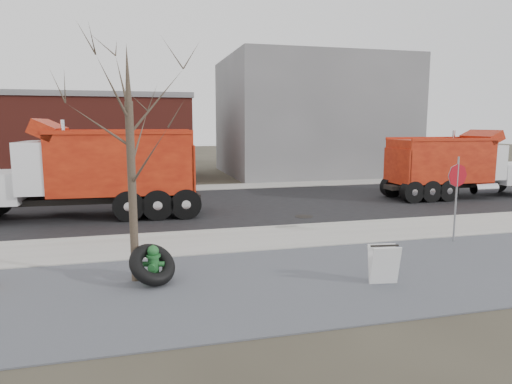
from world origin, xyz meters
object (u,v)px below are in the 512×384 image
object	(u,v)px
fire_hydrant	(153,266)
truck_tire	(152,265)
sandwich_board	(384,264)
stop_sign	(457,184)
dump_truck_red_a	(457,164)
dump_truck_red_b	(93,169)

from	to	relation	value
fire_hydrant	truck_tire	world-z (taller)	truck_tire
sandwich_board	stop_sign	bearing A→B (deg)	42.84
fire_hydrant	stop_sign	bearing A→B (deg)	23.18
sandwich_board	dump_truck_red_a	bearing A→B (deg)	53.96
stop_sign	dump_truck_red_b	size ratio (longest dim) A/B	0.30
truck_tire	stop_sign	xyz separation A→B (m)	(8.86, 1.47, 1.30)
truck_tire	dump_truck_red_b	size ratio (longest dim) A/B	0.16
truck_tire	stop_sign	world-z (taller)	stop_sign
stop_sign	dump_truck_red_a	world-z (taller)	dump_truck_red_a
sandwich_board	dump_truck_red_b	xyz separation A→B (m)	(-6.80, 9.33, 1.38)
sandwich_board	fire_hydrant	bearing A→B (deg)	172.50
dump_truck_red_b	sandwich_board	bearing A→B (deg)	128.79
dump_truck_red_a	dump_truck_red_b	distance (m)	16.39
fire_hydrant	stop_sign	distance (m)	9.05
fire_hydrant	dump_truck_red_b	size ratio (longest dim) A/B	0.10
dump_truck_red_a	fire_hydrant	bearing A→B (deg)	-149.13
fire_hydrant	sandwich_board	distance (m)	5.09
truck_tire	sandwich_board	distance (m)	5.09
dump_truck_red_a	sandwich_board	bearing A→B (deg)	-133.73
stop_sign	sandwich_board	distance (m)	4.97
truck_tire	dump_truck_red_a	bearing A→B (deg)	30.82
truck_tire	dump_truck_red_a	size ratio (longest dim) A/B	0.18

